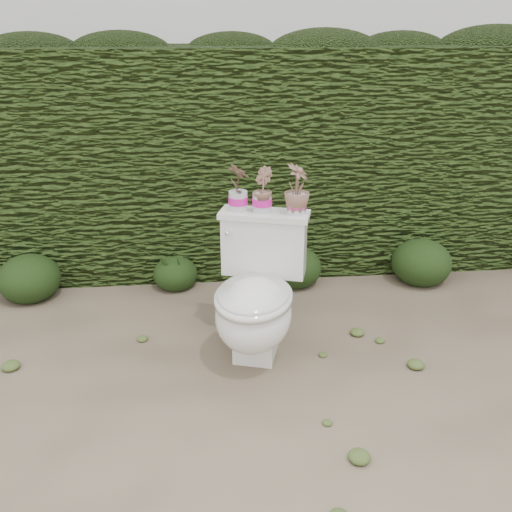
{
  "coord_description": "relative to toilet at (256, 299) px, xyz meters",
  "views": [
    {
      "loc": [
        -0.18,
        -2.48,
        1.73
      ],
      "look_at": [
        0.09,
        0.27,
        0.55
      ],
      "focal_mm": 38.0,
      "sensor_mm": 36.0,
      "label": 1
    }
  ],
  "objects": [
    {
      "name": "liriope_clump_2",
      "position": [
        -0.49,
        0.93,
        -0.23
      ],
      "size": [
        0.31,
        0.31,
        0.25
      ],
      "primitive_type": "ellipsoid",
      "color": "#223713",
      "rests_on": "ground"
    },
    {
      "name": "ground",
      "position": [
        -0.08,
        -0.13,
        -0.36
      ],
      "size": [
        60.0,
        60.0,
        0.0
      ],
      "primitive_type": "plane",
      "color": "gray",
      "rests_on": "ground"
    },
    {
      "name": "house_wall",
      "position": [
        0.52,
        5.87,
        1.64
      ],
      "size": [
        8.0,
        3.5,
        4.0
      ],
      "primitive_type": "cube",
      "color": "silver",
      "rests_on": "ground"
    },
    {
      "name": "liriope_clump_1",
      "position": [
        -1.48,
        0.86,
        -0.19
      ],
      "size": [
        0.42,
        0.42,
        0.33
      ],
      "primitive_type": "ellipsoid",
      "color": "#223713",
      "rests_on": "ground"
    },
    {
      "name": "liriope_clump_4",
      "position": [
        1.29,
        0.85,
        -0.18
      ],
      "size": [
        0.43,
        0.43,
        0.34
      ],
      "primitive_type": "ellipsoid",
      "color": "#223713",
      "rests_on": "ground"
    },
    {
      "name": "potted_plant_left",
      "position": [
        -0.08,
        0.27,
        0.55
      ],
      "size": [
        0.16,
        0.16,
        0.26
      ],
      "primitive_type": "imported",
      "rotation": [
        0.0,
        0.0,
        2.28
      ],
      "color": "#266920",
      "rests_on": "toilet"
    },
    {
      "name": "toilet",
      "position": [
        0.0,
        0.0,
        0.0
      ],
      "size": [
        0.63,
        0.78,
        0.78
      ],
      "rotation": [
        0.0,
        0.0,
        -0.29
      ],
      "color": "silver",
      "rests_on": "ground"
    },
    {
      "name": "liriope_clump_3",
      "position": [
        0.37,
        0.9,
        -0.2
      ],
      "size": [
        0.38,
        0.38,
        0.3
      ],
      "primitive_type": "ellipsoid",
      "color": "#223713",
      "rests_on": "ground"
    },
    {
      "name": "hedge",
      "position": [
        -0.08,
        1.47,
        0.44
      ],
      "size": [
        8.0,
        1.0,
        1.6
      ],
      "primitive_type": "cube",
      "color": "#3A531B",
      "rests_on": "ground"
    },
    {
      "name": "potted_plant_right",
      "position": [
        0.24,
        0.18,
        0.55
      ],
      "size": [
        0.19,
        0.19,
        0.26
      ],
      "primitive_type": "imported",
      "rotation": [
        0.0,
        0.0,
        1.13
      ],
      "color": "#266920",
      "rests_on": "toilet"
    },
    {
      "name": "potted_plant_center",
      "position": [
        0.05,
        0.23,
        0.54
      ],
      "size": [
        0.12,
        0.14,
        0.23
      ],
      "primitive_type": "imported",
      "rotation": [
        0.0,
        0.0,
        1.71
      ],
      "color": "#266920",
      "rests_on": "toilet"
    }
  ]
}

